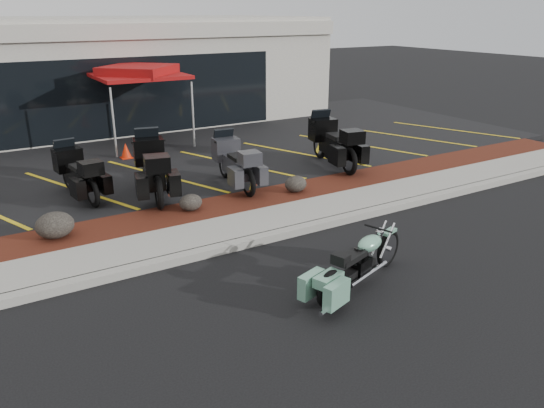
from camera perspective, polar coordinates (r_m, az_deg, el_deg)
ground at (r=9.51m, az=0.23°, el=-6.36°), size 90.00×90.00×0.00m
curb at (r=10.19m, az=-2.40°, el=-4.04°), size 24.00×0.25×0.15m
sidewalk at (r=10.76m, az=-4.20°, el=-2.73°), size 24.00×1.20×0.15m
mulch_bed at (r=11.76m, az=-6.86°, el=-0.75°), size 24.00×1.20×0.16m
upper_lot at (r=16.63m, az=-14.65°, el=4.95°), size 26.00×9.60×0.15m
dealership_building at (r=22.30m, az=-19.98°, el=13.21°), size 18.00×8.16×4.00m
boulder_left at (r=10.85m, az=-22.33°, el=-2.12°), size 0.71×0.60×0.51m
boulder_mid at (r=11.57m, az=-8.74°, el=0.17°), size 0.51×0.42×0.36m
boulder_right at (r=12.63m, az=2.56°, el=2.18°), size 0.55×0.46×0.39m
hero_cruiser at (r=9.43m, az=12.40°, el=-4.15°), size 2.58×1.39×0.88m
touring_black_front at (r=13.61m, az=-21.19°, el=4.00°), size 1.09×2.24×1.25m
touring_black_mid at (r=13.36m, az=-13.14°, el=5.00°), size 1.48×2.64×1.45m
touring_grey at (r=13.64m, az=-5.14°, el=5.42°), size 1.09×2.30×1.29m
touring_black_rear at (r=15.52m, az=5.23°, el=7.50°), size 1.39×2.61×1.44m
traffic_cone at (r=16.18m, az=-15.45°, el=5.57°), size 0.40×0.40×0.45m
popup_canopy at (r=17.53m, az=-14.18°, el=13.49°), size 2.75×2.75×2.47m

